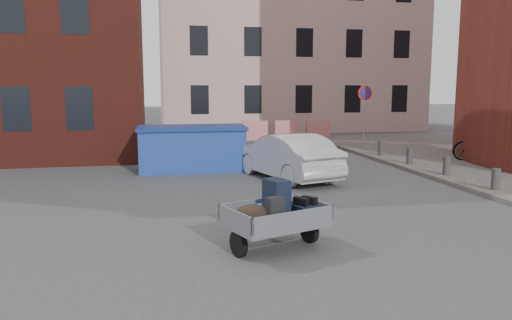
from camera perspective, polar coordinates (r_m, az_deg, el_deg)
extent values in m
plane|color=#38383A|center=(10.54, 2.77, -6.71)|extent=(120.00, 120.00, 0.00)
cube|color=#C29D95|center=(33.25, 3.51, 15.78)|extent=(16.00, 8.00, 14.00)
cylinder|color=gray|center=(21.19, 12.23, 4.65)|extent=(0.07, 0.07, 2.60)
cylinder|color=red|center=(21.13, 12.34, 7.49)|extent=(0.60, 0.03, 0.60)
cylinder|color=navy|center=(21.11, 12.36, 7.49)|extent=(0.44, 0.03, 0.44)
cylinder|color=#3A3A3D|center=(14.16, 25.72, -1.98)|extent=(0.22, 0.22, 0.55)
cylinder|color=#3A3A3D|center=(15.94, 20.96, -0.62)|extent=(0.22, 0.22, 0.55)
cylinder|color=#3A3A3D|center=(17.81, 17.17, 0.46)|extent=(0.22, 0.22, 0.55)
cylinder|color=#3A3A3D|center=(19.75, 14.12, 1.34)|extent=(0.22, 0.22, 0.55)
cube|color=red|center=(25.45, -0.14, 3.38)|extent=(1.30, 0.18, 1.00)
cube|color=red|center=(25.84, 3.56, 3.44)|extent=(1.30, 0.18, 1.00)
cube|color=red|center=(26.34, 7.14, 3.48)|extent=(1.30, 0.18, 1.00)
cylinder|color=black|center=(8.20, -2.00, -9.56)|extent=(0.24, 0.45, 0.44)
cylinder|color=black|center=(8.96, 6.10, -8.02)|extent=(0.24, 0.45, 0.44)
cube|color=slate|center=(8.49, 2.25, -7.23)|extent=(1.88, 1.58, 0.08)
cube|color=slate|center=(8.05, -2.39, -6.78)|extent=(0.41, 1.05, 0.28)
cube|color=slate|center=(8.89, 6.45, -5.36)|extent=(0.41, 1.05, 0.28)
cube|color=slate|center=(8.88, 0.34, -5.33)|extent=(1.52, 0.58, 0.28)
cube|color=slate|center=(8.03, 4.38, -6.85)|extent=(1.52, 0.58, 0.28)
cube|color=slate|center=(9.24, -0.88, -6.30)|extent=(0.31, 0.69, 0.06)
cube|color=black|center=(8.46, 2.36, -4.56)|extent=(0.44, 0.53, 0.70)
cube|color=black|center=(8.65, 5.39, -5.83)|extent=(0.58, 0.70, 0.25)
ellipsoid|color=black|center=(8.13, -0.49, -6.32)|extent=(0.69, 0.54, 0.36)
cube|color=black|center=(8.12, 2.19, -5.91)|extent=(0.32, 0.26, 0.48)
ellipsoid|color=blue|center=(8.71, 0.69, -5.73)|extent=(0.44, 0.41, 0.24)
cube|color=black|center=(8.52, 5.18, -4.74)|extent=(0.24, 0.28, 0.13)
cube|color=black|center=(8.63, 6.14, -4.59)|extent=(0.24, 0.28, 0.13)
cube|color=#203E9C|center=(16.52, -7.35, 1.15)|extent=(3.39, 1.73, 1.35)
cube|color=navy|center=(16.45, -7.40, 3.68)|extent=(3.51, 1.84, 0.11)
imported|color=#B1B4B9|center=(14.95, 3.45, 0.47)|extent=(2.55, 4.38, 1.36)
imported|color=black|center=(19.61, 24.21, 1.52)|extent=(2.06, 0.97, 1.04)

